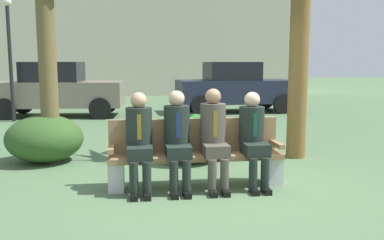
# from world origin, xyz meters

# --- Properties ---
(ground_plane) EXTENTS (80.00, 80.00, 0.00)m
(ground_plane) POSITION_xyz_m (0.00, 0.00, 0.00)
(ground_plane) COLOR #506D49
(park_bench) EXTENTS (2.31, 0.44, 0.90)m
(park_bench) POSITION_xyz_m (-0.18, 0.13, 0.44)
(park_bench) COLOR #99754C
(park_bench) RESTS_ON ground
(seated_man_leftmost) EXTENTS (0.34, 0.72, 1.28)m
(seated_man_leftmost) POSITION_xyz_m (-0.93, -0.00, 0.72)
(seated_man_leftmost) COLOR #1E2823
(seated_man_leftmost) RESTS_ON ground
(seated_man_centerleft) EXTENTS (0.34, 0.72, 1.30)m
(seated_man_centerleft) POSITION_xyz_m (-0.44, -0.00, 0.72)
(seated_man_centerleft) COLOR #1E2823
(seated_man_centerleft) RESTS_ON ground
(seated_man_centerright) EXTENTS (0.34, 0.72, 1.32)m
(seated_man_centerright) POSITION_xyz_m (0.05, -0.00, 0.74)
(seated_man_centerright) COLOR #4C473D
(seated_man_centerright) RESTS_ON ground
(seated_man_rightmost) EXTENTS (0.34, 0.72, 1.27)m
(seated_man_rightmost) POSITION_xyz_m (0.58, -0.01, 0.71)
(seated_man_rightmost) COLOR #1E2823
(seated_man_rightmost) RESTS_ON ground
(shrub_near_bench) EXTENTS (1.28, 1.17, 0.80)m
(shrub_near_bench) POSITION_xyz_m (-0.05, 1.55, 0.40)
(shrub_near_bench) COLOR #246226
(shrub_near_bench) RESTS_ON ground
(shrub_mid_lawn) EXTENTS (1.27, 1.16, 0.79)m
(shrub_mid_lawn) POSITION_xyz_m (-2.48, 1.81, 0.40)
(shrub_mid_lawn) COLOR #305323
(shrub_mid_lawn) RESTS_ON ground
(parked_car_near) EXTENTS (4.01, 1.96, 1.68)m
(parked_car_near) POSITION_xyz_m (-3.31, 7.92, 0.84)
(parked_car_near) COLOR slate
(parked_car_near) RESTS_ON ground
(parked_car_far) EXTENTS (3.98, 1.89, 1.68)m
(parked_car_far) POSITION_xyz_m (2.39, 8.27, 0.84)
(parked_car_far) COLOR #1E2338
(parked_car_far) RESTS_ON ground
(street_lamp) EXTENTS (0.24, 0.24, 3.43)m
(street_lamp) POSITION_xyz_m (-4.38, 6.95, 2.11)
(street_lamp) COLOR black
(street_lamp) RESTS_ON ground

